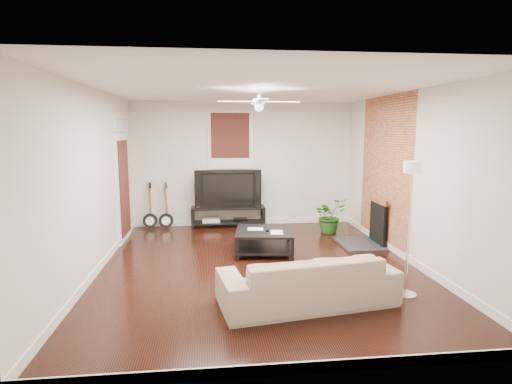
% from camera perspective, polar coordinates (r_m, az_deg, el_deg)
% --- Properties ---
extents(room, '(5.01, 6.01, 2.81)m').
position_cam_1_polar(room, '(6.42, 0.39, 1.67)').
color(room, black).
rests_on(room, ground).
extents(brick_accent, '(0.02, 2.20, 2.80)m').
position_cam_1_polar(brick_accent, '(8.05, 17.41, 2.69)').
color(brick_accent, '#A45B34').
rests_on(brick_accent, floor).
extents(fireplace, '(0.80, 1.10, 0.92)m').
position_cam_1_polar(fireplace, '(8.09, 15.24, -3.95)').
color(fireplace, black).
rests_on(fireplace, floor).
extents(window_back, '(1.00, 0.06, 1.30)m').
position_cam_1_polar(window_back, '(9.32, -3.60, 7.21)').
color(window_back, '#350F0E').
rests_on(window_back, wall_back).
extents(door_left, '(0.08, 1.00, 2.50)m').
position_cam_1_polar(door_left, '(8.46, -17.98, 1.91)').
color(door_left, white).
rests_on(door_left, wall_left).
extents(tv_stand, '(1.65, 0.44, 0.46)m').
position_cam_1_polar(tv_stand, '(9.33, -3.87, -3.45)').
color(tv_stand, black).
rests_on(tv_stand, floor).
extents(tv, '(1.48, 0.19, 0.85)m').
position_cam_1_polar(tv, '(9.23, -3.92, 0.55)').
color(tv, black).
rests_on(tv, tv_stand).
extents(coffee_table, '(1.10, 1.10, 0.42)m').
position_cam_1_polar(coffee_table, '(7.36, 1.13, -6.90)').
color(coffee_table, black).
rests_on(coffee_table, floor).
extents(sofa, '(2.31, 1.20, 0.64)m').
position_cam_1_polar(sofa, '(5.31, 7.14, -11.91)').
color(sofa, tan).
rests_on(sofa, floor).
extents(floor_lamp, '(0.34, 0.34, 1.80)m').
position_cam_1_polar(floor_lamp, '(5.69, 20.41, -4.92)').
color(floor_lamp, silver).
rests_on(floor_lamp, floor).
extents(potted_plant, '(0.83, 0.77, 0.76)m').
position_cam_1_polar(potted_plant, '(8.87, 10.19, -3.21)').
color(potted_plant, '#1D5117').
rests_on(potted_plant, floor).
extents(guitar_left, '(0.35, 0.28, 1.04)m').
position_cam_1_polar(guitar_left, '(9.33, -14.55, -1.89)').
color(guitar_left, black).
rests_on(guitar_left, floor).
extents(guitar_right, '(0.37, 0.31, 1.04)m').
position_cam_1_polar(guitar_right, '(9.26, -12.43, -1.90)').
color(guitar_right, black).
rests_on(guitar_right, floor).
extents(ceiling_fan, '(1.24, 1.24, 0.32)m').
position_cam_1_polar(ceiling_fan, '(6.39, 0.40, 12.42)').
color(ceiling_fan, white).
rests_on(ceiling_fan, ceiling).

